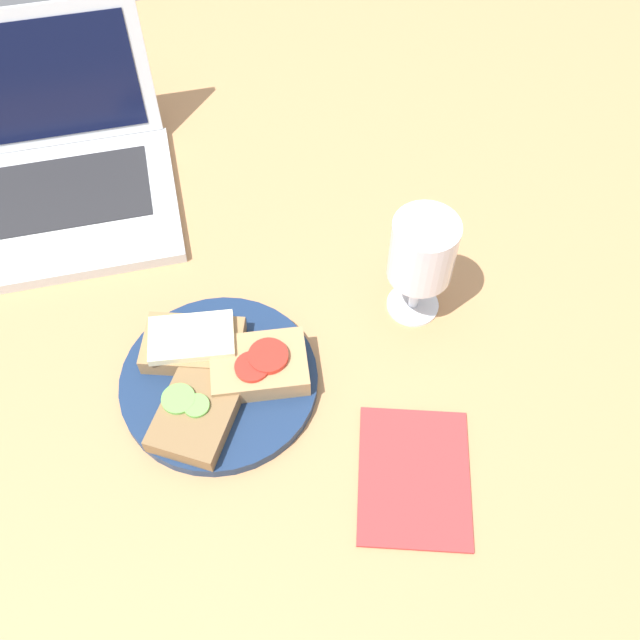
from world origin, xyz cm
name	(u,v)px	position (x,y,z in cm)	size (l,w,h in cm)	color
wooden_table	(294,335)	(0.00, 0.00, 1.50)	(140.00, 140.00, 3.00)	#B27F51
plate	(219,381)	(-9.44, -5.44, 3.72)	(21.56, 21.56, 1.44)	navy
sandwich_with_tomato	(259,365)	(-4.88, -5.70, 5.87)	(10.96, 8.20, 3.25)	#A88456
sandwich_with_cheese	(193,343)	(-11.49, -1.40, 5.95)	(12.28, 9.58, 3.22)	#937047
sandwich_with_cucumber	(199,408)	(-11.96, -9.21, 5.53)	(12.12, 13.57, 2.48)	brown
wine_glass	(423,256)	(14.34, -0.23, 12.52)	(7.20, 7.20, 14.22)	white
laptop	(28,173)	(-28.86, 28.48, 6.68)	(35.94, 28.49, 19.11)	silver
napkin	(414,476)	(8.23, -20.48, 3.20)	(11.27, 14.85, 0.40)	#B23333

